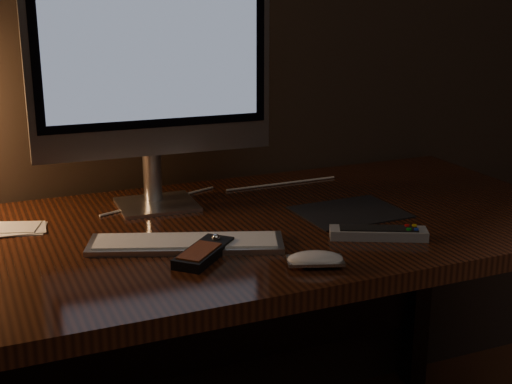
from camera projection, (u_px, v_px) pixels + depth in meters
name	position (u px, v px, depth m)	size (l,w,h in m)	color
desk	(226.00, 268.00, 1.67)	(1.60, 0.75, 0.75)	#39190D
monitor	(152.00, 60.00, 1.61)	(0.56, 0.17, 0.59)	silver
keyboard	(186.00, 243.00, 1.45)	(0.39, 0.11, 0.01)	silver
mousepad	(350.00, 212.00, 1.66)	(0.24, 0.19, 0.00)	black
mouse	(315.00, 261.00, 1.34)	(0.11, 0.06, 0.02)	white
media_remote	(204.00, 252.00, 1.39)	(0.16, 0.16, 0.03)	black
tv_remote	(378.00, 233.00, 1.49)	(0.20, 0.13, 0.03)	#94969A
papers	(15.00, 229.00, 1.54)	(0.13, 0.09, 0.01)	white
cable	(225.00, 193.00, 1.81)	(0.01, 0.01, 0.66)	white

